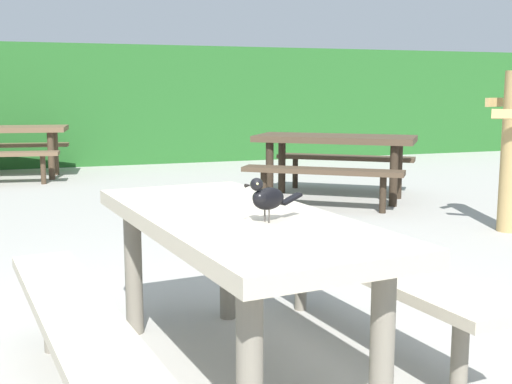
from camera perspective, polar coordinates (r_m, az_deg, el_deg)
name	(u,v)px	position (r m, az deg, el deg)	size (l,w,h in m)	color
hedge_wall	(72,105)	(11.79, -15.83, 7.36)	(28.00, 1.59, 1.99)	#235B23
picnic_table_foreground	(235,255)	(2.85, -1.81, -5.50)	(1.87, 1.89, 0.74)	#B2A893
bird_grackle	(266,197)	(2.59, 0.92, -0.45)	(0.28, 0.13, 0.18)	black
picnic_table_mid_right	(1,140)	(9.96, -21.40, 4.29)	(1.94, 1.91, 0.74)	brown
picnic_table_far_centre	(335,151)	(7.56, 6.90, 3.54)	(2.38, 2.37, 0.74)	#473828
stalk_post_right_side	(512,151)	(6.21, 21.52, 3.34)	(0.42, 0.58, 1.43)	tan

